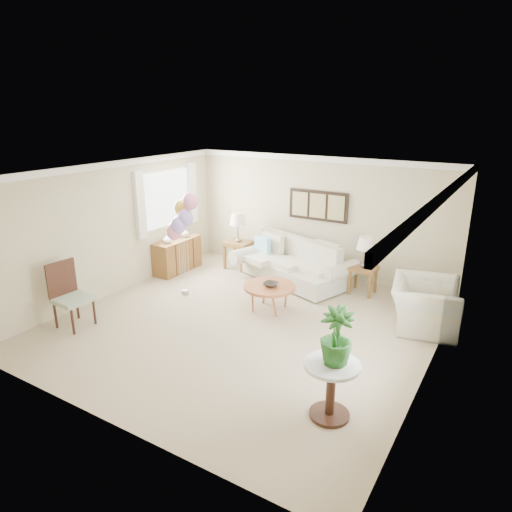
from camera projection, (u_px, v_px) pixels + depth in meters
The scene contains 18 objects.
ground_plane at pixel (244, 324), 7.86m from camera, with size 6.00×6.00×0.00m, color tan.
room_shell at pixel (241, 231), 7.48m from camera, with size 6.04×6.04×2.60m.
wall_art_triptych at pixel (318, 206), 9.79m from camera, with size 1.35×0.06×0.65m.
sofa at pixel (294, 266), 9.66m from camera, with size 2.76×1.62×0.91m.
end_table_left at pixel (238, 246), 10.46m from camera, with size 0.59×0.53×0.64m.
end_table_right at pixel (363, 271), 9.03m from camera, with size 0.52×0.47×0.56m.
lamp_left at pixel (238, 220), 10.28m from camera, with size 0.37×0.37×0.66m.
lamp_right at pixel (365, 244), 8.86m from camera, with size 0.34×0.34×0.61m.
coffee_table at pixel (270, 287), 8.29m from camera, with size 0.95×0.95×0.48m.
decor_bowl at pixel (271, 284), 8.23m from camera, with size 0.27×0.27×0.07m, color #2A2621.
armchair at pixel (425, 305), 7.66m from camera, with size 1.22×1.07×0.80m, color beige.
side_table at pixel (331, 377), 5.36m from camera, with size 0.67×0.67×0.73m.
potted_plant at pixel (336, 336), 5.20m from camera, with size 0.39×0.39×0.69m, color #174619.
accent_chair at pixel (69, 293), 7.66m from camera, with size 0.58×0.58×1.12m.
credenza at pixel (177, 255), 10.32m from camera, with size 0.46×1.20×0.74m.
vase_white at pixel (167, 239), 9.91m from camera, with size 0.18×0.18×0.19m, color white.
vase_sage at pixel (185, 233), 10.39m from camera, with size 0.20×0.20×0.21m, color #B7BCB2.
balloon_cluster at pixel (182, 217), 8.62m from camera, with size 0.58×0.53×2.06m.
Camera 1 is at (3.86, -5.97, 3.56)m, focal length 32.00 mm.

